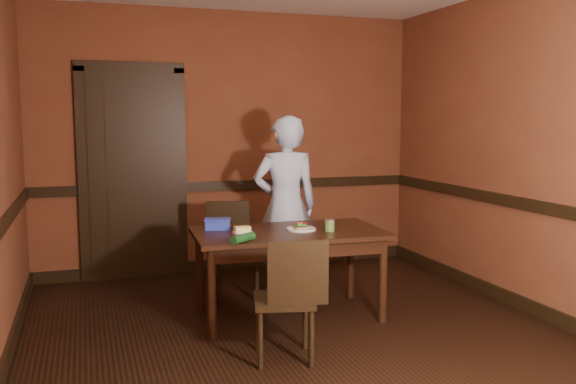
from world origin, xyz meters
TOP-DOWN VIEW (x-y plane):
  - floor at (0.00, 0.00)m, footprint 4.00×4.50m
  - wall_back at (0.00, 2.25)m, footprint 4.00×0.02m
  - wall_front at (0.00, -2.25)m, footprint 4.00×0.02m
  - wall_right at (2.00, 0.00)m, footprint 0.02×4.50m
  - dado_back at (0.00, 2.23)m, footprint 4.00×0.03m
  - dado_right at (1.99, 0.00)m, footprint 0.03×4.50m
  - baseboard_back at (0.00, 2.23)m, footprint 4.00×0.03m
  - baseboard_left at (-1.99, 0.00)m, footprint 0.03×4.50m
  - baseboard_right at (1.99, 0.00)m, footprint 0.03×4.50m
  - door at (-1.00, 2.22)m, footprint 1.05×0.07m
  - dining_table at (0.08, 0.57)m, footprint 1.55×0.93m
  - chair_far at (-0.19, 1.23)m, footprint 0.48×0.48m
  - chair_near at (-0.23, -0.25)m, footprint 0.47×0.47m
  - person at (0.26, 1.20)m, footprint 0.63×0.45m
  - sandwich_plate at (0.18, 0.57)m, footprint 0.24×0.24m
  - sauce_jar at (0.38, 0.44)m, footprint 0.08×0.08m
  - cheese_saucer at (-0.30, 0.60)m, footprint 0.16×0.16m
  - food_tub at (-0.45, 0.81)m, footprint 0.24×0.19m
  - wrapped_veg at (-0.38, 0.24)m, footprint 0.21×0.19m

SIDE VIEW (x-z plane):
  - floor at x=0.00m, z-range -0.01..0.01m
  - baseboard_back at x=0.00m, z-range 0.00..0.12m
  - baseboard_left at x=-1.99m, z-range 0.00..0.12m
  - baseboard_right at x=1.99m, z-range 0.00..0.12m
  - dining_table at x=0.08m, z-range 0.00..0.71m
  - chair_near at x=-0.23m, z-range 0.00..0.84m
  - chair_far at x=-0.19m, z-range 0.00..0.85m
  - sandwich_plate at x=0.18m, z-range 0.70..0.76m
  - cheese_saucer at x=-0.30m, z-range 0.70..0.75m
  - wrapped_veg at x=-0.38m, z-range 0.71..0.77m
  - food_tub at x=-0.45m, z-range 0.71..0.80m
  - sauce_jar at x=0.38m, z-range 0.71..0.80m
  - person at x=0.26m, z-range 0.00..1.63m
  - dado_back at x=0.00m, z-range 0.85..0.95m
  - dado_right at x=1.99m, z-range 0.85..0.95m
  - door at x=-1.00m, z-range -0.01..2.19m
  - wall_back at x=0.00m, z-range 0.00..2.70m
  - wall_front at x=0.00m, z-range 0.00..2.70m
  - wall_right at x=2.00m, z-range 0.00..2.70m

